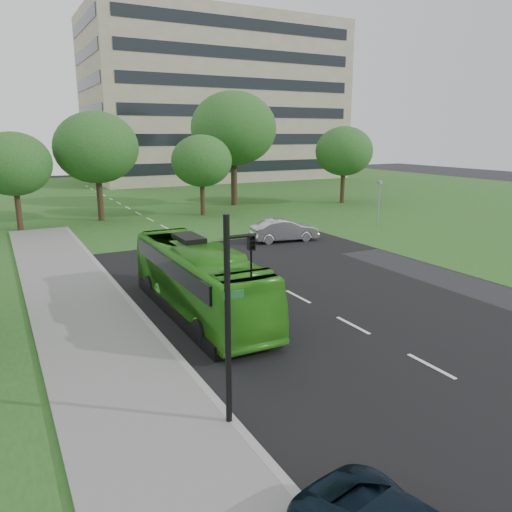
{
  "coord_description": "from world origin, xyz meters",
  "views": [
    {
      "loc": [
        -11.94,
        -16.46,
        7.34
      ],
      "look_at": [
        -1.05,
        4.17,
        1.6
      ],
      "focal_mm": 35.0,
      "sensor_mm": 36.0,
      "label": 1
    }
  ],
  "objects_px": {
    "tree_park_e": "(344,151)",
    "traffic_light": "(234,306)",
    "tree_park_c": "(202,161)",
    "tree_park_d": "(233,129)",
    "office_building": "(216,101)",
    "bus": "(199,279)",
    "tree_park_a": "(13,164)",
    "camera_pole": "(379,197)",
    "sedan": "(284,230)",
    "tree_park_b": "(96,148)"
  },
  "relations": [
    {
      "from": "traffic_light",
      "to": "camera_pole",
      "type": "distance_m",
      "value": 30.12
    },
    {
      "from": "office_building",
      "to": "bus",
      "type": "relative_size",
      "value": 3.83
    },
    {
      "from": "tree_park_d",
      "to": "sedan",
      "type": "relative_size",
      "value": 2.44
    },
    {
      "from": "tree_park_c",
      "to": "tree_park_d",
      "type": "distance_m",
      "value": 7.69
    },
    {
      "from": "tree_park_a",
      "to": "tree_park_c",
      "type": "relative_size",
      "value": 1.03
    },
    {
      "from": "tree_park_b",
      "to": "traffic_light",
      "type": "xyz_separation_m",
      "value": [
        -3.18,
        -33.59,
        -2.95
      ]
    },
    {
      "from": "tree_park_c",
      "to": "tree_park_e",
      "type": "relative_size",
      "value": 0.9
    },
    {
      "from": "camera_pole",
      "to": "tree_park_e",
      "type": "bearing_deg",
      "value": 86.24
    },
    {
      "from": "tree_park_a",
      "to": "tree_park_e",
      "type": "relative_size",
      "value": 0.93
    },
    {
      "from": "tree_park_c",
      "to": "sedan",
      "type": "relative_size",
      "value": 1.54
    },
    {
      "from": "tree_park_b",
      "to": "tree_park_d",
      "type": "bearing_deg",
      "value": 12.86
    },
    {
      "from": "tree_park_b",
      "to": "tree_park_e",
      "type": "height_order",
      "value": "tree_park_b"
    },
    {
      "from": "tree_park_c",
      "to": "camera_pole",
      "type": "xyz_separation_m",
      "value": [
        10.31,
        -12.06,
        -2.55
      ]
    },
    {
      "from": "tree_park_e",
      "to": "tree_park_a",
      "type": "bearing_deg",
      "value": -178.19
    },
    {
      "from": "sedan",
      "to": "bus",
      "type": "bearing_deg",
      "value": 143.98
    },
    {
      "from": "tree_park_a",
      "to": "bus",
      "type": "bearing_deg",
      "value": -76.79
    },
    {
      "from": "office_building",
      "to": "tree_park_b",
      "type": "bearing_deg",
      "value": -126.91
    },
    {
      "from": "tree_park_d",
      "to": "bus",
      "type": "distance_m",
      "value": 33.04
    },
    {
      "from": "office_building",
      "to": "traffic_light",
      "type": "bearing_deg",
      "value": -113.1
    },
    {
      "from": "office_building",
      "to": "tree_park_d",
      "type": "relative_size",
      "value": 3.47
    },
    {
      "from": "tree_park_b",
      "to": "camera_pole",
      "type": "xyz_separation_m",
      "value": [
        19.2,
        -13.44,
        -3.8
      ]
    },
    {
      "from": "tree_park_e",
      "to": "camera_pole",
      "type": "distance_m",
      "value": 14.53
    },
    {
      "from": "tree_park_c",
      "to": "tree_park_d",
      "type": "relative_size",
      "value": 0.63
    },
    {
      "from": "sedan",
      "to": "tree_park_e",
      "type": "bearing_deg",
      "value": -39.74
    },
    {
      "from": "tree_park_b",
      "to": "traffic_light",
      "type": "bearing_deg",
      "value": -95.4
    },
    {
      "from": "traffic_light",
      "to": "camera_pole",
      "type": "bearing_deg",
      "value": 43.2
    },
    {
      "from": "tree_park_a",
      "to": "tree_park_e",
      "type": "height_order",
      "value": "tree_park_e"
    },
    {
      "from": "tree_park_d",
      "to": "camera_pole",
      "type": "distance_m",
      "value": 18.24
    },
    {
      "from": "bus",
      "to": "sedan",
      "type": "relative_size",
      "value": 2.22
    },
    {
      "from": "sedan",
      "to": "tree_park_a",
      "type": "bearing_deg",
      "value": 59.7
    },
    {
      "from": "tree_park_b",
      "to": "sedan",
      "type": "distance_m",
      "value": 18.37
    },
    {
      "from": "office_building",
      "to": "sedan",
      "type": "distance_m",
      "value": 52.96
    },
    {
      "from": "tree_park_b",
      "to": "tree_park_e",
      "type": "distance_m",
      "value": 25.39
    },
    {
      "from": "sedan",
      "to": "traffic_light",
      "type": "distance_m",
      "value": 22.97
    },
    {
      "from": "tree_park_e",
      "to": "sedan",
      "type": "distance_m",
      "value": 21.6
    },
    {
      "from": "office_building",
      "to": "tree_park_c",
      "type": "bearing_deg",
      "value": -115.33
    },
    {
      "from": "tree_park_a",
      "to": "camera_pole",
      "type": "height_order",
      "value": "tree_park_a"
    },
    {
      "from": "office_building",
      "to": "tree_park_b",
      "type": "xyz_separation_m",
      "value": [
        -25.81,
        -34.37,
        -6.31
      ]
    },
    {
      "from": "camera_pole",
      "to": "tree_park_b",
      "type": "bearing_deg",
      "value": 167.04
    },
    {
      "from": "bus",
      "to": "traffic_light",
      "type": "distance_m",
      "value": 8.71
    },
    {
      "from": "office_building",
      "to": "tree_park_c",
      "type": "distance_m",
      "value": 40.27
    },
    {
      "from": "tree_park_a",
      "to": "camera_pole",
      "type": "xyz_separation_m",
      "value": [
        25.68,
        -11.77,
        -2.71
      ]
    },
    {
      "from": "tree_park_e",
      "to": "traffic_light",
      "type": "bearing_deg",
      "value": -130.93
    },
    {
      "from": "tree_park_d",
      "to": "camera_pole",
      "type": "xyz_separation_m",
      "value": [
        4.91,
        -16.71,
        -5.43
      ]
    },
    {
      "from": "office_building",
      "to": "tree_park_a",
      "type": "xyz_separation_m",
      "value": [
        -32.3,
        -36.04,
        -7.4
      ]
    },
    {
      "from": "tree_park_d",
      "to": "tree_park_e",
      "type": "height_order",
      "value": "tree_park_d"
    },
    {
      "from": "camera_pole",
      "to": "bus",
      "type": "bearing_deg",
      "value": -127.29
    },
    {
      "from": "sedan",
      "to": "traffic_light",
      "type": "relative_size",
      "value": 0.86
    },
    {
      "from": "office_building",
      "to": "tree_park_a",
      "type": "height_order",
      "value": "office_building"
    },
    {
      "from": "camera_pole",
      "to": "office_building",
      "type": "bearing_deg",
      "value": 104.17
    }
  ]
}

